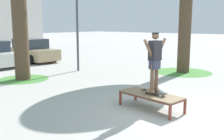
% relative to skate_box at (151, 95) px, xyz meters
% --- Properties ---
extents(ground_plane, '(120.00, 120.00, 0.00)m').
position_rel_skate_box_xyz_m(ground_plane, '(0.22, -0.74, -0.41)').
color(ground_plane, '#B7B5AD').
extents(skate_box, '(0.98, 1.98, 0.46)m').
position_rel_skate_box_xyz_m(skate_box, '(0.00, 0.00, 0.00)').
color(skate_box, brown).
rests_on(skate_box, ground).
extents(skateboard, '(0.27, 0.81, 0.09)m').
position_rel_skate_box_xyz_m(skateboard, '(-0.01, -0.10, 0.12)').
color(skateboard, black).
rests_on(skateboard, skate_box).
extents(skater, '(1.00, 0.31, 1.69)m').
position_rel_skate_box_xyz_m(skater, '(-0.01, -0.10, 1.12)').
color(skater, brown).
rests_on(skater, skateboard).
extents(grass_patch_near_right, '(2.92, 2.92, 0.01)m').
position_rel_skate_box_xyz_m(grass_patch_near_right, '(6.30, 2.05, -0.41)').
color(grass_patch_near_right, '#519342').
rests_on(grass_patch_near_right, ground).
extents(grass_patch_mid_back, '(2.27, 2.27, 0.01)m').
position_rel_skate_box_xyz_m(grass_patch_mid_back, '(-0.09, 6.75, -0.41)').
color(grass_patch_mid_back, '#519342').
rests_on(grass_patch_mid_back, ground).
extents(car_tan, '(2.04, 4.26, 1.50)m').
position_rel_skate_box_xyz_m(car_tan, '(3.58, 11.70, 0.28)').
color(car_tan, tan).
rests_on(car_tan, ground).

